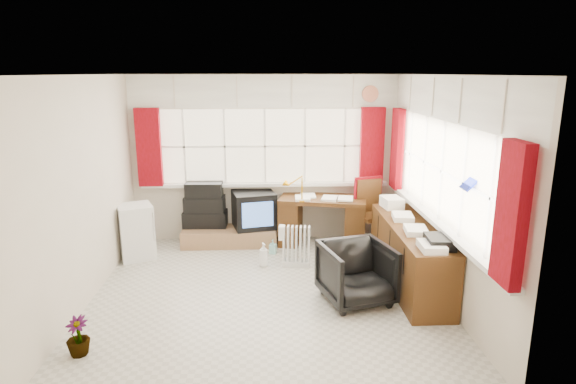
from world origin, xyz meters
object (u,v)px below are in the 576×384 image
object	(u,v)px
office_chair	(356,273)
tv_bench	(230,236)
crt_tv	(254,210)
desk_lamp	(302,184)
mini_fridge	(136,232)
task_chair	(370,211)
credenza	(409,254)
desk	(323,219)
radiator	(296,250)

from	to	relation	value
office_chair	tv_bench	xyz separation A→B (m)	(-1.56, 1.93, -0.21)
tv_bench	crt_tv	bearing A→B (deg)	9.58
desk_lamp	office_chair	world-z (taller)	desk_lamp
mini_fridge	task_chair	bearing A→B (deg)	4.62
credenza	crt_tv	size ratio (longest dim) A/B	2.85
office_chair	mini_fridge	distance (m)	3.17
task_chair	desk_lamp	bearing A→B (deg)	-176.19
desk	mini_fridge	bearing A→B (deg)	-171.16
office_chair	credenza	world-z (taller)	credenza
desk_lamp	office_chair	distance (m)	1.85
desk	mini_fridge	distance (m)	2.68
desk_lamp	credenza	xyz separation A→B (m)	(1.21, -1.25, -0.60)
crt_tv	credenza	bearing A→B (deg)	-39.69
office_chair	credenza	distance (m)	0.83
crt_tv	desk	bearing A→B (deg)	-6.76
desk_lamp	credenza	bearing A→B (deg)	-45.94
desk	credenza	bearing A→B (deg)	-58.92
desk_lamp	mini_fridge	bearing A→B (deg)	-175.03
task_chair	radiator	world-z (taller)	task_chair
desk	tv_bench	bearing A→B (deg)	177.59
task_chair	radiator	distance (m)	1.36
desk	desk_lamp	world-z (taller)	desk_lamp
mini_fridge	radiator	bearing A→B (deg)	-10.47
desk_lamp	tv_bench	world-z (taller)	desk_lamp
desk	crt_tv	distance (m)	1.04
desk	crt_tv	bearing A→B (deg)	173.24
task_chair	office_chair	bearing A→B (deg)	-106.76
desk_lamp	office_chair	xyz separation A→B (m)	(0.49, -1.66, -0.65)
desk	tv_bench	distance (m)	1.43
desk	task_chair	size ratio (longest dim) A/B	1.31
tv_bench	crt_tv	xyz separation A→B (m)	(0.37, 0.06, 0.40)
tv_bench	task_chair	bearing A→B (deg)	-5.53
office_chair	credenza	xyz separation A→B (m)	(0.72, 0.41, 0.05)
task_chair	desk	bearing A→B (deg)	168.18
desk_lamp	desk	bearing A→B (deg)	32.47
radiator	task_chair	bearing A→B (deg)	30.93
task_chair	credenza	xyz separation A→B (m)	(0.20, -1.32, -0.16)
radiator	credenza	world-z (taller)	credenza
tv_bench	crt_tv	size ratio (longest dim) A/B	1.99
crt_tv	mini_fridge	distance (m)	1.71
office_chair	tv_bench	bearing A→B (deg)	113.60
credenza	mini_fridge	distance (m)	3.68
task_chair	mini_fridge	bearing A→B (deg)	-175.38
credenza	mini_fridge	xyz separation A→B (m)	(-3.53, 1.05, -0.01)
task_chair	credenza	world-z (taller)	task_chair
task_chair	credenza	bearing A→B (deg)	-81.43
desk	task_chair	world-z (taller)	task_chair
radiator	crt_tv	bearing A→B (deg)	121.68
desk	credenza	xyz separation A→B (m)	(0.88, -1.46, -0.01)
tv_bench	crt_tv	distance (m)	0.55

